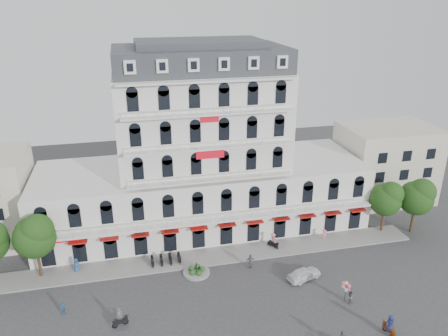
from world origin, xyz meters
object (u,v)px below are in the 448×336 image
at_px(rider_east, 390,325).
at_px(parked_car, 304,274).
at_px(balloon_vendor, 348,293).
at_px(rider_west, 120,318).
at_px(rider_center, 273,240).

bearing_deg(rider_east, parked_car, 12.58).
xyz_separation_m(rider_east, balloon_vendor, (-1.67, 5.28, 0.09)).
bearing_deg(rider_east, rider_west, 62.78).
bearing_deg(balloon_vendor, parked_car, 120.71).
bearing_deg(parked_car, balloon_vendor, -167.05).
height_order(parked_car, rider_west, rider_west).
height_order(parked_car, rider_east, rider_east).
height_order(rider_west, rider_east, rider_east).
xyz_separation_m(rider_center, balloon_vendor, (4.35, -12.14, 0.08)).
xyz_separation_m(parked_car, balloon_vendor, (2.96, -4.98, 0.55)).
bearing_deg(rider_west, balloon_vendor, -20.73).
relative_size(rider_center, balloon_vendor, 0.91).
bearing_deg(rider_east, rider_center, 7.35).
height_order(rider_east, balloon_vendor, balloon_vendor).
bearing_deg(parked_car, rider_west, 80.73).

